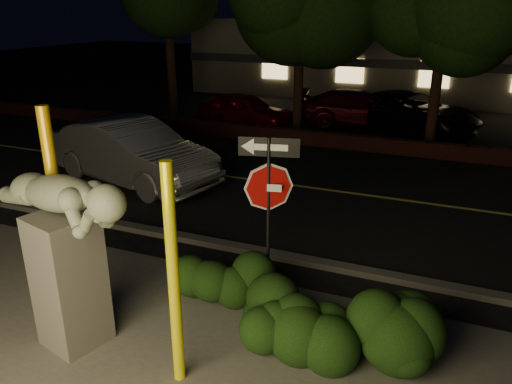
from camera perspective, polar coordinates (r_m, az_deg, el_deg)
ground at (r=16.30m, az=9.57°, el=3.74°), size 90.00×90.00×0.00m
patio at (r=7.13m, az=-13.13°, el=-20.32°), size 14.00×6.00×0.02m
road at (r=13.53m, az=6.59°, el=0.42°), size 80.00×8.00×0.01m
lane_marking at (r=13.52m, az=6.59°, el=0.48°), size 80.00×0.12×0.00m
curb at (r=9.94m, az=-0.13°, el=-6.77°), size 80.00×0.25×0.12m
brick_wall at (r=17.45m, az=10.63°, el=5.65°), size 40.00×0.35×0.50m
parking_lot at (r=22.98m, az=13.72°, el=8.33°), size 40.00×12.00×0.01m
building at (r=30.54m, az=16.64°, el=14.75°), size 22.00×10.20×4.00m
yellow_pole_left at (r=7.55m, az=-21.50°, el=-3.65°), size 0.17×0.17×3.41m
yellow_pole_right at (r=6.24m, az=-9.40°, el=-9.74°), size 0.15×0.15×3.00m
signpost at (r=7.74m, az=1.44°, el=0.49°), size 0.92×0.25×2.77m
sculpture at (r=7.23m, az=-20.99°, el=-5.19°), size 2.49×1.24×2.67m
hedge_center at (r=8.35m, az=-3.28°, el=-9.35°), size 1.87×1.06×0.93m
hedge_right at (r=7.18m, az=4.29°, el=-13.80°), size 1.97×1.46×1.15m
hedge_far_right at (r=7.22m, az=15.94°, el=-14.61°), size 1.86×1.55×1.10m
silver_sedan at (r=14.10m, az=-14.01°, el=4.43°), size 5.50×3.04×1.72m
parked_car_red at (r=20.45m, az=-1.18°, el=9.37°), size 4.18×2.22×1.35m
parked_car_darkred at (r=21.05m, az=11.79°, el=9.36°), size 5.22×3.04×1.42m
parked_car_dark at (r=20.59m, az=17.16°, el=8.76°), size 5.96×4.44×1.50m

